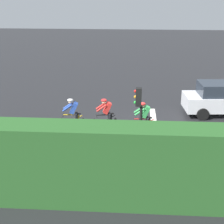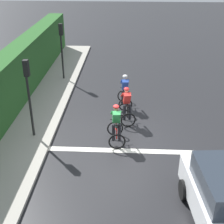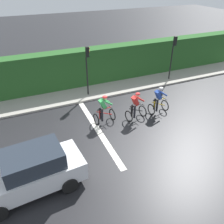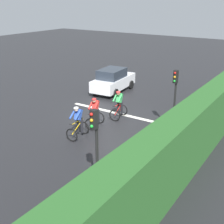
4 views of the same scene
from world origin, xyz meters
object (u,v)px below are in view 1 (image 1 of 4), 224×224
Objects in this scene: cyclist_second at (106,116)px; car_white at (222,99)px; cyclist_mid at (144,120)px; traffic_light_near_crossing at (139,119)px; cyclist_lead at (73,116)px.

cyclist_second is 0.39× the size of car_white.
cyclist_mid is 5.29m from car_white.
traffic_light_near_crossing is at bearing 145.78° from car_white.
traffic_light_near_crossing is at bearing -140.72° from cyclist_lead.
car_white is at bearing -69.10° from cyclist_lead.
cyclist_mid is 3.74m from traffic_light_near_crossing.
cyclist_lead and cyclist_second have the same top height.
cyclist_lead is 1.00× the size of cyclist_mid.
traffic_light_near_crossing reaches higher than car_white.
car_white reaches higher than cyclist_mid.
traffic_light_near_crossing is (-3.74, -3.06, 1.43)m from cyclist_lead.
car_white is at bearing -34.22° from traffic_light_near_crossing.
cyclist_lead is 0.39× the size of car_white.
cyclist_mid is 0.50× the size of traffic_light_near_crossing.
cyclist_lead is 8.10m from car_white.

